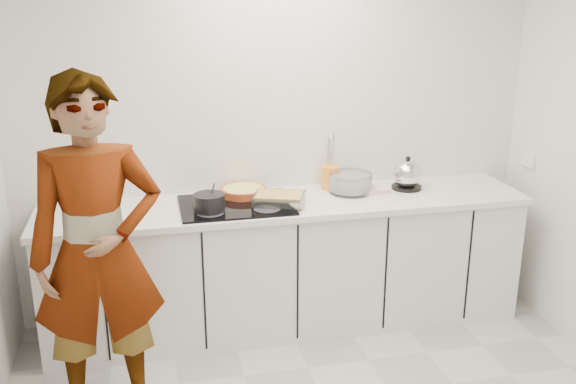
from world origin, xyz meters
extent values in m
cube|color=white|center=(0.00, 1.60, 1.30)|extent=(3.60, 0.00, 2.60)
cube|color=white|center=(1.79, 1.33, 1.07)|extent=(0.02, 0.15, 0.09)
cube|color=white|center=(0.00, 1.28, 0.43)|extent=(3.20, 0.58, 0.87)
cube|color=white|center=(0.00, 1.28, 0.89)|extent=(3.24, 0.64, 0.04)
cube|color=black|center=(-0.35, 1.26, 0.92)|extent=(0.72, 0.54, 0.01)
cylinder|color=#AD4923|center=(-0.27, 1.44, 0.95)|extent=(0.41, 0.41, 0.05)
cylinder|color=#E8DA62|center=(-0.27, 1.44, 0.97)|extent=(0.36, 0.36, 0.01)
cylinder|color=black|center=(-0.53, 1.16, 0.98)|extent=(0.24, 0.24, 0.11)
cylinder|color=silver|center=(-0.51, 1.18, 1.03)|extent=(0.05, 0.08, 0.17)
cube|color=silver|center=(-0.07, 1.21, 0.95)|extent=(0.39, 0.34, 0.06)
cube|color=#EEC562|center=(-0.07, 1.21, 0.98)|extent=(0.35, 0.29, 0.02)
cylinder|color=silver|center=(0.46, 1.37, 0.98)|extent=(0.30, 0.30, 0.14)
cylinder|color=white|center=(0.46, 1.37, 0.96)|extent=(0.25, 0.25, 0.06)
cube|color=white|center=(0.62, 1.34, 0.93)|extent=(0.22, 0.17, 0.03)
cylinder|color=black|center=(0.87, 1.36, 0.92)|extent=(0.24, 0.24, 0.02)
sphere|color=silver|center=(0.87, 1.36, 1.02)|extent=(0.23, 0.23, 0.20)
sphere|color=black|center=(0.87, 1.36, 1.13)|extent=(0.04, 0.04, 0.04)
cylinder|color=orange|center=(0.35, 1.49, 0.99)|extent=(0.15, 0.15, 0.16)
imported|color=white|center=(-1.17, 0.56, 0.95)|extent=(0.73, 0.51, 1.89)
camera|label=1|loc=(-0.88, -2.65, 2.27)|focal=40.00mm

